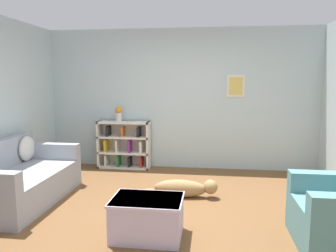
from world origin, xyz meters
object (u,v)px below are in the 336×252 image
(dog, at_px, (185,188))
(vase, at_px, (119,113))
(coffee_table, at_px, (147,216))
(bookshelf, at_px, (124,145))
(couch, at_px, (18,180))

(dog, distance_m, vase, 2.18)
(coffee_table, distance_m, dog, 1.29)
(dog, bearing_deg, vase, 133.67)
(bookshelf, height_order, dog, bookshelf)
(couch, distance_m, vase, 2.23)
(bookshelf, relative_size, vase, 3.45)
(couch, distance_m, dog, 2.30)
(bookshelf, bearing_deg, couch, -116.69)
(couch, xyz_separation_m, coffee_table, (1.95, -0.78, -0.07))
(bookshelf, distance_m, coffee_table, 2.88)
(coffee_table, bearing_deg, dog, 76.61)
(coffee_table, distance_m, vase, 3.00)
(coffee_table, height_order, dog, coffee_table)
(bookshelf, height_order, vase, vase)
(bookshelf, height_order, coffee_table, bookshelf)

